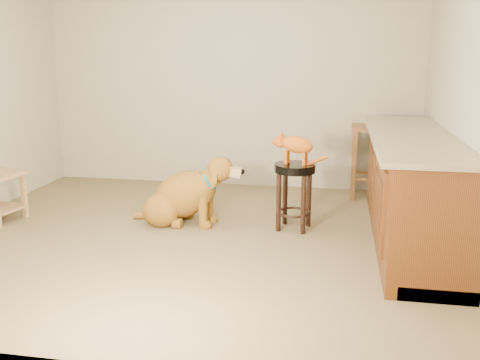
% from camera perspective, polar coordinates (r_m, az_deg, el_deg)
% --- Properties ---
extents(floor, '(4.50, 4.00, 0.01)m').
position_cam_1_polar(floor, '(4.82, -5.78, -6.10)').
color(floor, brown).
rests_on(floor, ground).
extents(room_shell, '(4.54, 4.04, 2.62)m').
position_cam_1_polar(room_shell, '(4.54, -6.30, 14.23)').
color(room_shell, '#A6A086').
rests_on(room_shell, ground).
extents(cabinet_run, '(0.70, 2.56, 0.94)m').
position_cam_1_polar(cabinet_run, '(4.85, 17.83, -1.17)').
color(cabinet_run, '#4E260E').
rests_on(cabinet_run, ground).
extents(padded_stool, '(0.38, 0.38, 0.62)m').
position_cam_1_polar(padded_stool, '(4.93, 5.82, -0.33)').
color(padded_stool, black).
rests_on(padded_stool, ground).
extents(wood_stool, '(0.45, 0.45, 0.81)m').
position_cam_1_polar(wood_stool, '(6.18, 13.69, 2.07)').
color(wood_stool, brown).
rests_on(wood_stool, ground).
extents(golden_retriever, '(1.14, 0.58, 0.72)m').
position_cam_1_polar(golden_retriever, '(5.13, -6.03, -1.74)').
color(golden_retriever, brown).
rests_on(golden_retriever, ground).
extents(tabby_kitten, '(0.51, 0.19, 0.31)m').
position_cam_1_polar(tabby_kitten, '(4.86, 5.79, 3.69)').
color(tabby_kitten, '#A84D10').
rests_on(tabby_kitten, padded_stool).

